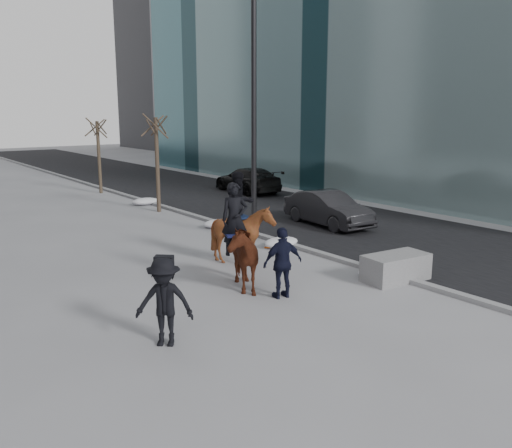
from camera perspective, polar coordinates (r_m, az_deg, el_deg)
ground at (r=14.02m, az=2.97°, el=-6.82°), size 120.00×120.00×0.00m
road at (r=25.86m, az=0.69°, el=1.90°), size 8.00×90.00×0.01m
curb at (r=23.66m, az=-7.01°, el=1.01°), size 0.25×90.00×0.12m
planter at (r=15.05m, az=14.49°, el=-4.45°), size 1.88×1.08×0.72m
car_near at (r=21.60m, az=7.59°, el=1.62°), size 1.80×4.23×1.36m
car_far at (r=30.22m, az=-0.90°, el=4.67°), size 2.24×4.88×1.38m
tree_near at (r=24.55m, az=-10.36°, el=6.64°), size 1.20×1.20×4.65m
tree_far at (r=30.92m, az=-16.22°, el=7.13°), size 1.20×1.20×4.34m
mounted_left at (r=13.79m, az=-1.94°, el=-2.74°), size 1.69×2.31×2.72m
mounted_right at (r=15.94m, az=-1.49°, el=-0.40°), size 1.73×1.87×2.74m
feeder at (r=13.14m, az=2.83°, el=-4.10°), size 1.09×0.95×1.75m
camera_crew at (r=10.67m, az=-9.62°, el=-8.07°), size 1.28×1.24×1.75m
lamppost at (r=18.72m, az=-0.37°, el=13.43°), size 0.25×1.21×9.09m
snow_piles at (r=20.58m, az=-2.87°, el=-0.28°), size 1.32×15.20×0.33m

